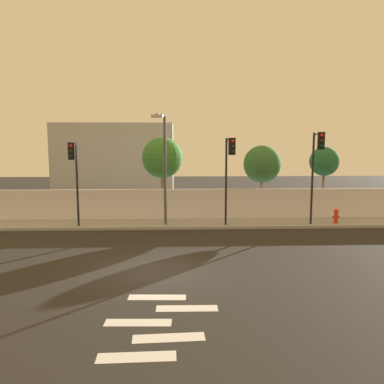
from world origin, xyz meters
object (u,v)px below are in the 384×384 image
object	(u,v)px
street_lamp_curbside	(164,160)
roadside_tree_leftmost	(162,158)
roadside_tree_midright	(324,162)
traffic_light_right	(317,159)
fire_hydrant	(336,216)
traffic_light_left	(229,163)
roadside_tree_midleft	(262,164)
traffic_light_center	(74,166)

from	to	relation	value
street_lamp_curbside	roadside_tree_leftmost	world-z (taller)	street_lamp_curbside
roadside_tree_midright	traffic_light_right	bearing A→B (deg)	-115.99
fire_hydrant	roadside_tree_midright	size ratio (longest dim) A/B	0.19
traffic_light_left	roadside_tree_midleft	size ratio (longest dim) A/B	1.06
fire_hydrant	roadside_tree_leftmost	size ratio (longest dim) A/B	0.16
street_lamp_curbside	roadside_tree_midleft	xyz separation A→B (m)	(6.15, 3.17, -0.42)
traffic_light_right	fire_hydrant	size ratio (longest dim) A/B	6.15
roadside_tree_midleft	street_lamp_curbside	bearing A→B (deg)	-152.76
roadside_tree_midleft	roadside_tree_leftmost	bearing A→B (deg)	-180.00
traffic_light_left	roadside_tree_midright	distance (m)	7.56
traffic_light_center	traffic_light_right	bearing A→B (deg)	-1.16
traffic_light_left	traffic_light_right	bearing A→B (deg)	-3.09
traffic_light_left	street_lamp_curbside	xyz separation A→B (m)	(-3.55, 0.49, 0.11)
traffic_light_center	traffic_light_right	distance (m)	13.04
street_lamp_curbside	roadside_tree_midright	world-z (taller)	street_lamp_curbside
roadside_tree_leftmost	fire_hydrant	bearing A→B (deg)	-16.63
traffic_light_left	roadside_tree_midleft	xyz separation A→B (m)	(2.60, 3.66, -0.31)
street_lamp_curbside	roadside_tree_leftmost	size ratio (longest dim) A/B	1.20
traffic_light_center	fire_hydrant	bearing A→B (deg)	2.53
fire_hydrant	roadside_tree_midright	world-z (taller)	roadside_tree_midright
traffic_light_center	roadside_tree_leftmost	distance (m)	5.86
traffic_light_center	street_lamp_curbside	size ratio (longest dim) A/B	0.76
traffic_light_center	roadside_tree_midright	bearing A→B (deg)	13.71
traffic_light_left	traffic_light_right	world-z (taller)	traffic_light_right
street_lamp_curbside	traffic_light_right	bearing A→B (deg)	-5.13
traffic_light_center	roadside_tree_midleft	xyz separation A→B (m)	(10.93, 3.65, -0.14)
fire_hydrant	traffic_light_right	bearing A→B (deg)	-150.20
traffic_light_right	street_lamp_curbside	xyz separation A→B (m)	(-8.26, 0.74, -0.11)
traffic_light_left	roadside_tree_midright	bearing A→B (deg)	28.91
fire_hydrant	roadside_tree_midleft	bearing A→B (deg)	140.91
roadside_tree_midleft	traffic_light_left	bearing A→B (deg)	-125.48
traffic_light_center	street_lamp_curbside	world-z (taller)	street_lamp_curbside
roadside_tree_leftmost	traffic_light_right	bearing A→B (deg)	-24.80
traffic_light_right	roadside_tree_midleft	world-z (taller)	traffic_light_right
traffic_light_center	roadside_tree_midright	xyz separation A→B (m)	(14.94, 3.65, 0.02)
traffic_light_right	fire_hydrant	distance (m)	3.78
roadside_tree_midleft	fire_hydrant	bearing A→B (deg)	-39.09
traffic_light_right	roadside_tree_midleft	distance (m)	4.47
roadside_tree_midleft	roadside_tree_midright	bearing A→B (deg)	0.00
traffic_light_center	roadside_tree_midleft	size ratio (longest dim) A/B	1.01
traffic_light_right	street_lamp_curbside	bearing A→B (deg)	174.87
street_lamp_curbside	roadside_tree_leftmost	xyz separation A→B (m)	(-0.20, 3.17, -0.01)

